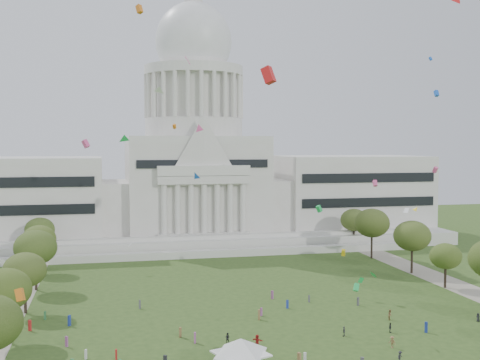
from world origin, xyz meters
TOP-DOWN VIEW (x-y plane):
  - ground at (0.00, 0.00)m, footprint 400.00×400.00m
  - capitol at (0.00, 113.59)m, footprint 160.00×64.50m
  - path_left at (-48.00, 30.00)m, footprint 8.00×160.00m
  - path_right at (48.00, 30.00)m, footprint 8.00×160.00m
  - row_tree_l_2 at (-45.04, 17.30)m, footprint 8.42×8.42m
  - row_tree_l_3 at (-44.09, 33.92)m, footprint 8.12×8.12m
  - row_tree_r_3 at (44.40, 34.48)m, footprint 7.01×7.01m
  - row_tree_l_4 at (-44.08, 52.42)m, footprint 9.29×9.29m
  - row_tree_r_4 at (44.76, 50.04)m, footprint 9.19×9.19m
  - row_tree_l_5 at (-45.22, 71.01)m, footprint 8.33×8.33m
  - row_tree_r_5 at (43.49, 70.19)m, footprint 9.82×9.82m
  - row_tree_l_6 at (-46.87, 89.14)m, footprint 8.19×8.19m
  - row_tree_r_6 at (45.96, 88.13)m, footprint 8.42×8.42m
  - event_tent at (-11.02, -4.08)m, footprint 11.47×11.47m
  - person_0 at (36.03, 10.17)m, footprint 0.79×0.91m
  - person_2 at (21.11, 14.66)m, footprint 0.99×1.08m
  - person_3 at (14.42, 0.75)m, footprint 1.17×1.36m
  - person_4 at (9.30, 7.81)m, footprint 0.64×1.03m
  - person_5 at (-6.11, 5.80)m, footprint 1.88×1.77m
  - person_8 at (-10.25, 8.93)m, footprint 0.93×0.84m
  - person_9 at (12.77, -4.99)m, footprint 1.15×0.97m
  - person_10 at (17.66, 7.82)m, footprint 0.87×1.12m
  - distant_crowd at (-13.18, 13.38)m, footprint 66.19×40.83m
  - kite_swarm at (4.60, 6.55)m, footprint 88.47×99.72m

SIDE VIEW (x-z plane):
  - ground at x=0.00m, z-range 0.00..0.00m
  - path_left at x=-48.00m, z-range 0.00..0.04m
  - path_right at x=48.00m, z-range 0.00..0.04m
  - person_0 at x=36.03m, z-range 0.00..1.57m
  - person_9 at x=12.77m, z-range 0.00..1.58m
  - person_8 at x=-10.25m, z-range 0.00..1.63m
  - person_4 at x=9.30m, z-range 0.00..1.66m
  - person_10 at x=17.66m, z-range 0.00..1.69m
  - distant_crowd at x=-13.18m, z-range -0.09..1.83m
  - person_3 at x=14.42m, z-range 0.00..1.88m
  - person_2 at x=21.11m, z-range 0.00..1.89m
  - person_5 at x=-6.11m, z-range 0.00..2.00m
  - event_tent at x=-11.02m, z-range 1.38..6.40m
  - row_tree_r_3 at x=44.40m, z-range 2.09..12.07m
  - row_tree_l_3 at x=-44.09m, z-range 2.43..13.98m
  - row_tree_l_6 at x=-46.87m, z-range 2.45..14.09m
  - row_tree_l_5 at x=-45.22m, z-range 2.49..14.34m
  - row_tree_r_6 at x=45.96m, z-range 2.52..14.49m
  - row_tree_l_2 at x=-45.04m, z-range 2.52..14.49m
  - row_tree_r_4 at x=44.76m, z-range 2.76..15.82m
  - row_tree_l_4 at x=-44.08m, z-range 2.79..16.00m
  - row_tree_r_5 at x=43.49m, z-range 2.95..16.91m
  - capitol at x=0.00m, z-range -23.35..67.95m
  - kite_swarm at x=4.60m, z-range 2.11..57.75m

